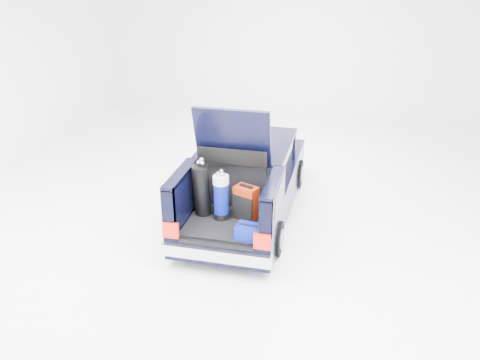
% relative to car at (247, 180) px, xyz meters
% --- Properties ---
extents(ground, '(14.00, 14.00, 0.00)m').
position_rel_car_xyz_m(ground, '(0.00, -0.11, -0.67)').
color(ground, white).
rests_on(ground, ground).
extents(car, '(1.87, 4.65, 2.47)m').
position_rel_car_xyz_m(car, '(0.00, 0.00, 0.00)').
color(car, black).
rests_on(car, ground).
extents(red_suitcase, '(0.44, 0.38, 0.63)m').
position_rel_car_xyz_m(red_suitcase, '(0.30, -1.42, 0.23)').
color(red_suitcase, maroon).
rests_on(red_suitcase, car).
extents(black_golf_bag, '(0.39, 0.41, 1.02)m').
position_rel_car_xyz_m(black_golf_bag, '(-0.48, -1.41, 0.39)').
color(black_golf_bag, black).
rests_on(black_golf_bag, car).
extents(blue_golf_bag, '(0.31, 0.31, 0.89)m').
position_rel_car_xyz_m(blue_golf_bag, '(-0.12, -1.47, 0.33)').
color(blue_golf_bag, black).
rests_on(blue_golf_bag, car).
extents(blue_duffel, '(0.48, 0.34, 0.24)m').
position_rel_car_xyz_m(blue_duffel, '(0.50, -2.01, 0.04)').
color(blue_duffel, '#050E77').
rests_on(blue_duffel, car).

